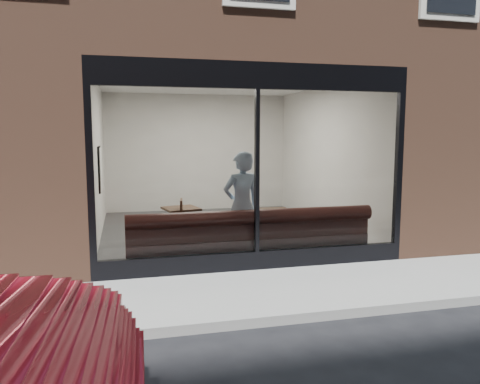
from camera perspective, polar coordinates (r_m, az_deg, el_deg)
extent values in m
plane|color=black|center=(5.66, 7.95, -15.14)|extent=(120.00, 120.00, 0.00)
cube|color=gray|center=(6.53, 4.61, -11.92)|extent=(40.00, 2.00, 0.01)
cube|color=gray|center=(5.59, 8.16, -14.76)|extent=(40.00, 0.10, 0.12)
cube|color=brown|center=(12.98, -21.83, 4.30)|extent=(2.50, 12.00, 3.20)
cube|color=brown|center=(14.07, 10.13, 4.89)|extent=(2.50, 12.00, 3.20)
cube|color=brown|center=(15.98, -6.85, 5.21)|extent=(5.00, 6.00, 3.20)
plane|color=#2D2D30|center=(10.26, -2.52, -4.74)|extent=(6.00, 6.00, 0.00)
plane|color=white|center=(10.10, -2.62, 13.15)|extent=(6.00, 6.00, 0.00)
plane|color=silver|center=(13.00, -5.19, 4.79)|extent=(5.00, 0.00, 5.00)
plane|color=silver|center=(9.87, -16.92, 3.74)|extent=(0.00, 6.00, 6.00)
plane|color=silver|center=(10.83, 10.49, 4.21)|extent=(0.00, 6.00, 6.00)
cube|color=black|center=(7.45, 2.03, -8.33)|extent=(5.00, 0.10, 0.30)
cube|color=black|center=(7.22, 2.13, 14.01)|extent=(5.00, 0.10, 0.40)
cube|color=black|center=(7.20, 2.08, 2.47)|extent=(0.06, 0.10, 2.50)
plane|color=white|center=(7.17, 2.14, 2.45)|extent=(4.80, 0.00, 4.80)
cube|color=#381415|center=(7.80, 1.22, -7.04)|extent=(4.00, 0.55, 0.45)
imported|color=#9EBBD8|center=(7.91, 0.21, -1.70)|extent=(0.75, 0.57, 1.84)
cube|color=black|center=(8.80, -7.21, -2.02)|extent=(0.73, 0.73, 0.04)
cube|color=black|center=(8.53, 4.21, -2.28)|extent=(0.59, 0.59, 0.04)
cube|color=black|center=(8.65, -8.37, -5.58)|extent=(0.49, 0.49, 0.04)
cube|color=white|center=(10.00, -16.61, 2.70)|extent=(0.02, 0.65, 0.87)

